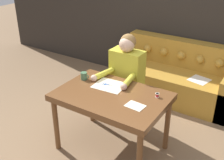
{
  "coord_description": "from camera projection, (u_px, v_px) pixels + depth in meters",
  "views": [
    {
      "loc": [
        1.28,
        -2.15,
        2.23
      ],
      "look_at": [
        -0.22,
        0.19,
        0.84
      ],
      "focal_mm": 45.0,
      "sensor_mm": 36.0,
      "label": 1
    }
  ],
  "objects": [
    {
      "name": "pattern_paper_main",
      "position": [
        110.0,
        85.0,
        3.2
      ],
      "size": [
        0.37,
        0.32,
        0.0
      ],
      "color": "beige",
      "rests_on": "dining_table"
    },
    {
      "name": "mug",
      "position": [
        84.0,
        76.0,
        3.33
      ],
      "size": [
        0.11,
        0.08,
        0.09
      ],
      "color": "#47704C",
      "rests_on": "dining_table"
    },
    {
      "name": "scissors",
      "position": [
        108.0,
        85.0,
        3.21
      ],
      "size": [
        0.22,
        0.1,
        0.01
      ],
      "color": "silver",
      "rests_on": "dining_table"
    },
    {
      "name": "thread_spool",
      "position": [
        157.0,
        95.0,
        2.96
      ],
      "size": [
        0.04,
        0.04,
        0.05
      ],
      "color": "red",
      "rests_on": "dining_table"
    },
    {
      "name": "couch",
      "position": [
        177.0,
        78.0,
        4.35
      ],
      "size": [
        1.82,
        0.78,
        0.86
      ],
      "color": "#B7842D",
      "rests_on": "ground_plane"
    },
    {
      "name": "ground_plane",
      "position": [
        119.0,
        156.0,
        3.23
      ],
      "size": [
        16.0,
        16.0,
        0.0
      ],
      "primitive_type": "plane",
      "color": "#846647"
    },
    {
      "name": "wall_back",
      "position": [
        192.0,
        9.0,
        4.21
      ],
      "size": [
        8.0,
        0.06,
        2.6
      ],
      "color": "#2D2823",
      "rests_on": "ground_plane"
    },
    {
      "name": "pattern_paper_offcut",
      "position": [
        135.0,
        106.0,
        2.81
      ],
      "size": [
        0.2,
        0.15,
        0.0
      ],
      "color": "beige",
      "rests_on": "dining_table"
    },
    {
      "name": "dining_table",
      "position": [
        112.0,
        101.0,
        3.06
      ],
      "size": [
        1.19,
        0.81,
        0.74
      ],
      "color": "brown",
      "rests_on": "ground_plane"
    },
    {
      "name": "person",
      "position": [
        126.0,
        81.0,
        3.58
      ],
      "size": [
        0.49,
        0.61,
        1.23
      ],
      "color": "#33281E",
      "rests_on": "ground_plane"
    }
  ]
}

